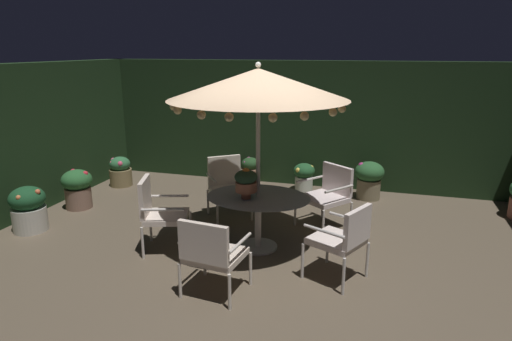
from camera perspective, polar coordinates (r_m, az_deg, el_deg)
The scene contains 17 objects.
ground_plane at distance 6.07m, azimuth 0.77°, elevation -10.46°, with size 8.56×6.85×0.02m, color brown.
hedge_backdrop_rear at distance 8.78m, azimuth 6.51°, elevation 6.00°, with size 8.56×0.30×2.42m, color black.
hedge_backdrop_left at distance 7.80m, azimuth -29.93°, elevation 2.81°, with size 0.30×6.85×2.42m, color #1D351A.
patio_dining_table at distance 5.94m, azimuth 0.26°, elevation -4.65°, with size 1.40×1.12×0.75m.
patio_umbrella at distance 5.60m, azimuth 0.28°, elevation 11.04°, with size 2.30×2.30×2.49m.
centerpiece_planter at distance 5.73m, azimuth -1.30°, elevation -1.37°, with size 0.30×0.30×0.41m.
patio_chair_north at distance 6.05m, azimuth -12.49°, elevation -4.93°, with size 0.74×0.73×1.00m.
patio_chair_northeast at distance 4.87m, azimuth -5.80°, elevation -10.33°, with size 0.70×0.65×0.92m.
patio_chair_east at distance 5.23m, azimuth 11.21°, elevation -8.34°, with size 0.77×0.76×0.94m.
patio_chair_southeast at distance 6.79m, azimuth 9.33°, elevation -2.73°, with size 0.87×0.87×0.94m.
patio_chair_south at distance 7.14m, azimuth -3.72°, elevation -1.58°, with size 0.81×0.80×0.96m.
potted_plant_back_left at distance 9.16m, azimuth -17.08°, elevation -0.11°, with size 0.43×0.43×0.59m.
potted_plant_front_corner at distance 8.86m, azimuth -0.75°, elevation -0.03°, with size 0.39×0.39×0.55m.
potted_plant_left_near at distance 8.23m, azimuth 14.38°, elevation -0.99°, with size 0.52×0.52×0.69m.
potted_plant_right_near at distance 8.10m, azimuth -22.04°, elevation -2.01°, with size 0.50×0.50×0.67m.
potted_plant_right_far at distance 7.41m, azimuth -27.29°, elevation -4.35°, with size 0.51×0.51×0.68m.
potted_plant_back_center at distance 8.53m, azimuth 6.21°, elevation -0.62°, with size 0.41×0.41×0.53m.
Camera 1 is at (1.44, -5.27, 2.65)m, focal length 31.02 mm.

